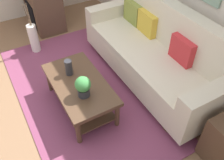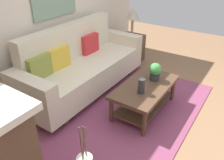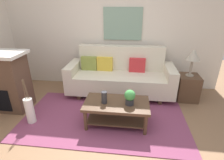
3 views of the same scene
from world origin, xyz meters
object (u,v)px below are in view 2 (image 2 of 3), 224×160
Objects in this scene: throw_pillow_mustard at (59,58)px; throw_pillow_crimson at (90,44)px; throw_pillow_olive at (39,67)px; potted_plant_tabletop at (155,71)px; side_table at (131,48)px; table_lamp at (133,14)px; coffee_table at (145,92)px; tabletop_vase at (141,86)px; couch at (82,66)px.

throw_pillow_mustard is 0.74m from throw_pillow_crimson.
potted_plant_tabletop is (0.98, -1.30, -0.11)m from throw_pillow_olive.
table_lamp is at bearing 0.00° from side_table.
table_lamp is (0.00, 0.00, 0.71)m from side_table.
coffee_table is (0.76, -1.26, -0.37)m from throw_pillow_olive.
throw_pillow_crimson is 0.33× the size of coffee_table.
coffee_table is at bearing -105.43° from throw_pillow_crimson.
potted_plant_tabletop is at bearing 0.39° from tabletop_vase.
side_table is 0.71m from table_lamp.
throw_pillow_crimson is (0.37, 0.12, 0.25)m from couch.
throw_pillow_olive reaches higher than side_table.
table_lamp is at bearing 33.16° from tabletop_vase.
throw_pillow_crimson is 1.37× the size of potted_plant_tabletop.
throw_pillow_mustard is at bearing 0.00° from throw_pillow_olive.
throw_pillow_mustard is at bearing 107.26° from coffee_table.
couch is 8.98× the size of potted_plant_tabletop.
throw_pillow_crimson is (0.74, 0.00, 0.00)m from throw_pillow_mustard.
side_table is (1.11, -0.22, -0.40)m from throw_pillow_crimson.
throw_pillow_crimson is at bearing 0.00° from throw_pillow_mustard.
throw_pillow_olive is at bearing 180.00° from throw_pillow_crimson.
tabletop_vase is 0.37× the size of side_table.
couch is 6.53× the size of throw_pillow_olive.
coffee_table is (-0.35, -1.26, -0.37)m from throw_pillow_crimson.
tabletop_vase is 0.36× the size of table_lamp.
potted_plant_tabletop is at bearing -64.78° from throw_pillow_mustard.
couch reaches higher than coffee_table.
throw_pillow_crimson is at bearing 74.57° from coffee_table.
throw_pillow_olive is 0.64× the size of side_table.
throw_pillow_mustard is at bearing 115.22° from potted_plant_tabletop.
potted_plant_tabletop reaches higher than tabletop_vase.
couch reaches higher than potted_plant_tabletop.
table_lamp is (1.48, -0.09, 0.56)m from couch.
table_lamp reaches higher than throw_pillow_olive.
side_table is (1.24, 1.08, -0.29)m from potted_plant_tabletop.
potted_plant_tabletop is at bearing -9.00° from coffee_table.
throw_pillow_crimson is at bearing 0.00° from throw_pillow_olive.
tabletop_vase is at bearing -179.61° from potted_plant_tabletop.
side_table is at bearing 35.74° from coffee_table.
throw_pillow_crimson is 0.64× the size of side_table.
throw_pillow_mustard is 0.64× the size of side_table.
table_lamp reaches higher than tabletop_vase.
throw_pillow_mustard is at bearing 173.27° from side_table.
coffee_table is (0.02, -1.14, -0.12)m from couch.
table_lamp reaches higher than couch.
side_table is (1.45, 1.05, -0.03)m from coffee_table.
throw_pillow_olive is 1.42m from tabletop_vase.
tabletop_vase is at bearing -81.79° from throw_pillow_mustard.
throw_pillow_mustard reaches higher than tabletop_vase.
throw_pillow_mustard is 0.33× the size of coffee_table.
throw_pillow_olive is at bearing 174.39° from side_table.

